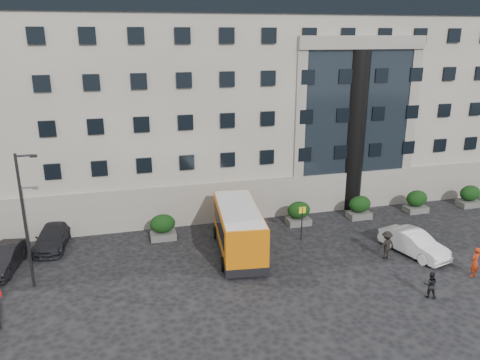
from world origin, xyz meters
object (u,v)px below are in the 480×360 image
at_px(parked_car_c, 53,237).
at_px(pedestrian_b, 430,285).
at_px(hedge_c, 299,213).
at_px(bus_stop_sign, 302,218).
at_px(minibus, 239,228).
at_px(pedestrian_a, 475,262).
at_px(hedge_f, 470,196).
at_px(hedge_e, 416,201).
at_px(pedestrian_c, 386,245).
at_px(hedge_d, 360,207).
at_px(parked_car_b, 4,259).
at_px(hedge_b, 233,220).
at_px(street_lamp, 25,217).
at_px(white_taxi, 414,243).
at_px(hedge_a, 163,227).

distance_m(parked_car_c, pedestrian_b, 24.43).
xyz_separation_m(hedge_c, bus_stop_sign, (-0.90, -2.80, 0.80)).
xyz_separation_m(minibus, pedestrian_a, (12.91, -6.90, -0.80)).
bearing_deg(pedestrian_b, minibus, -16.77).
bearing_deg(hedge_f, hedge_e, 180.00).
xyz_separation_m(hedge_c, hedge_e, (10.40, 0.00, 0.00)).
bearing_deg(pedestrian_c, minibus, -29.44).
distance_m(hedge_c, hedge_d, 5.20).
bearing_deg(bus_stop_sign, parked_car_b, 178.08).
bearing_deg(hedge_c, bus_stop_sign, -107.82).
distance_m(hedge_b, hedge_e, 15.60).
height_order(pedestrian_b, pedestrian_c, pedestrian_c).
xyz_separation_m(parked_car_c, pedestrian_c, (21.27, -7.54, 0.24)).
height_order(bus_stop_sign, pedestrian_b, bus_stop_sign).
relative_size(street_lamp, bus_stop_sign, 3.17).
relative_size(bus_stop_sign, parked_car_b, 0.54).
distance_m(street_lamp, pedestrian_a, 26.37).
distance_m(hedge_b, pedestrian_a, 16.18).
xyz_separation_m(hedge_b, hedge_d, (10.40, 0.00, 0.00)).
relative_size(hedge_f, white_taxi, 0.38).
bearing_deg(hedge_b, hedge_a, 180.00).
bearing_deg(hedge_c, hedge_f, 0.00).
xyz_separation_m(hedge_b, white_taxi, (10.69, -6.80, -0.13)).
relative_size(hedge_d, minibus, 0.23).
height_order(parked_car_c, pedestrian_a, pedestrian_a).
distance_m(parked_car_b, pedestrian_a, 28.86).
bearing_deg(hedge_a, pedestrian_b, -40.89).
height_order(hedge_c, hedge_f, same).
distance_m(hedge_a, minibus, 5.90).
height_order(hedge_a, hedge_f, same).
bearing_deg(hedge_e, street_lamp, -170.52).
bearing_deg(pedestrian_a, pedestrian_c, -62.01).
distance_m(hedge_a, hedge_f, 26.00).
height_order(hedge_d, hedge_f, same).
bearing_deg(street_lamp, parked_car_c, 85.41).
bearing_deg(pedestrian_a, hedge_c, -74.62).
xyz_separation_m(hedge_d, pedestrian_a, (2.00, -10.39, 0.03)).
distance_m(street_lamp, parked_car_c, 6.60).
distance_m(hedge_c, hedge_e, 10.40).
xyz_separation_m(hedge_e, bus_stop_sign, (-11.30, -2.80, 0.80)).
distance_m(hedge_d, hedge_e, 5.20).
distance_m(parked_car_c, white_taxi, 24.56).
bearing_deg(hedge_b, street_lamp, -159.93).
bearing_deg(hedge_d, street_lamp, -168.47).
xyz_separation_m(hedge_b, pedestrian_b, (8.34, -11.73, -0.15)).
distance_m(hedge_e, parked_car_c, 28.31).
distance_m(hedge_d, pedestrian_c, 7.10).
xyz_separation_m(hedge_a, pedestrian_c, (13.77, -6.86, 0.02)).
bearing_deg(minibus, parked_car_c, 167.64).
bearing_deg(hedge_b, hedge_c, 0.00).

